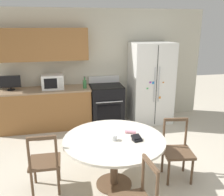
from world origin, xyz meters
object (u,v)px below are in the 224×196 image
at_px(dining_chair_left, 45,163).
at_px(refrigerator, 151,83).
at_px(candle_glass, 114,138).
at_px(wallet, 137,138).
at_px(counter_bottle, 85,84).
at_px(microwave, 53,82).
at_px(dining_chair_right, 177,151).
at_px(oven_range, 106,104).
at_px(countertop_tv, 10,82).

bearing_deg(dining_chair_left, refrigerator, 44.68).
height_order(candle_glass, wallet, candle_glass).
bearing_deg(wallet, dining_chair_left, 170.99).
relative_size(counter_bottle, candle_glass, 3.20).
bearing_deg(microwave, counter_bottle, -9.88).
bearing_deg(dining_chair_right, counter_bottle, -54.98).
xyz_separation_m(microwave, wallet, (1.12, -2.49, -0.29)).
bearing_deg(dining_chair_right, wallet, 18.03).
xyz_separation_m(dining_chair_right, wallet, (-0.68, -0.11, 0.33)).
distance_m(dining_chair_right, wallet, 0.76).
xyz_separation_m(dining_chair_right, candle_glass, (-0.97, -0.04, 0.33)).
height_order(refrigerator, candle_glass, refrigerator).
xyz_separation_m(dining_chair_left, wallet, (1.24, -0.20, 0.33)).
bearing_deg(refrigerator, oven_range, 177.80).
relative_size(counter_bottle, wallet, 1.70).
bearing_deg(counter_bottle, dining_chair_right, -63.77).
distance_m(dining_chair_left, dining_chair_right, 1.92).
height_order(refrigerator, dining_chair_left, refrigerator).
distance_m(oven_range, countertop_tv, 2.14).
bearing_deg(counter_bottle, refrigerator, 1.74).
distance_m(counter_bottle, dining_chair_left, 2.39).
relative_size(microwave, countertop_tv, 1.09).
height_order(oven_range, wallet, oven_range).
height_order(counter_bottle, candle_glass, counter_bottle).
relative_size(countertop_tv, counter_bottle, 1.65).
height_order(microwave, dining_chair_left, microwave).
relative_size(dining_chair_left, candle_glass, 11.21).
distance_m(countertop_tv, counter_bottle, 1.57).
xyz_separation_m(refrigerator, countertop_tv, (-3.11, 0.12, 0.14)).
bearing_deg(counter_bottle, microwave, 170.12).
bearing_deg(countertop_tv, counter_bottle, -6.23).
height_order(countertop_tv, candle_glass, countertop_tv).
distance_m(microwave, dining_chair_left, 2.38).
distance_m(oven_range, counter_bottle, 0.73).
bearing_deg(oven_range, counter_bottle, -170.01).
distance_m(microwave, wallet, 2.75).
relative_size(refrigerator, countertop_tv, 4.39).
bearing_deg(microwave, wallet, -65.82).
bearing_deg(candle_glass, counter_bottle, 93.51).
distance_m(refrigerator, dining_chair_right, 2.40).
xyz_separation_m(refrigerator, dining_chair_left, (-2.35, -2.22, -0.50)).
relative_size(countertop_tv, dining_chair_left, 0.47).
xyz_separation_m(microwave, dining_chair_right, (1.80, -2.38, -0.62)).
bearing_deg(oven_range, candle_glass, -98.47).
bearing_deg(wallet, microwave, 114.18).
bearing_deg(oven_range, dining_chair_left, -119.86).
distance_m(countertop_tv, candle_glass, 3.02).
xyz_separation_m(oven_range, dining_chair_left, (-1.30, -2.27, -0.03)).
relative_size(dining_chair_right, wallet, 5.95).
bearing_deg(candle_glass, dining_chair_left, 172.40).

